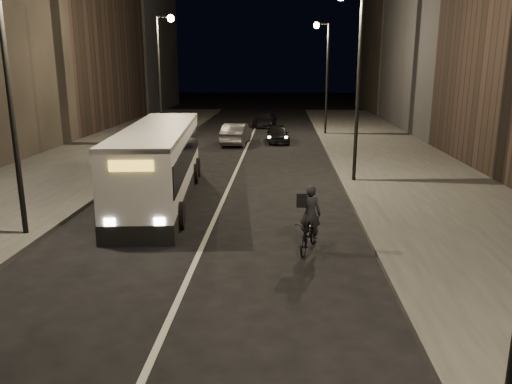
# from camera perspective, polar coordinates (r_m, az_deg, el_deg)

# --- Properties ---
(ground) EXTENTS (180.00, 180.00, 0.00)m
(ground) POSITION_cam_1_polar(r_m,az_deg,el_deg) (11.79, -8.90, -12.14)
(ground) COLOR black
(ground) RESTS_ON ground
(sidewalk_right) EXTENTS (7.00, 70.00, 0.16)m
(sidewalk_right) POSITION_cam_1_polar(r_m,az_deg,el_deg) (25.60, 16.93, 2.08)
(sidewalk_right) COLOR #323230
(sidewalk_right) RESTS_ON ground
(sidewalk_left) EXTENTS (7.00, 70.00, 0.16)m
(sidewalk_left) POSITION_cam_1_polar(r_m,az_deg,el_deg) (27.11, -20.59, 2.44)
(sidewalk_left) COLOR #323230
(sidewalk_left) RESTS_ON ground
(streetlight_right_mid) EXTENTS (1.20, 0.44, 8.12)m
(streetlight_right_mid) POSITION_cam_1_polar(r_m,az_deg,el_deg) (22.52, 11.05, 14.40)
(streetlight_right_mid) COLOR black
(streetlight_right_mid) RESTS_ON sidewalk_right
(streetlight_right_far) EXTENTS (1.20, 0.44, 8.12)m
(streetlight_right_far) POSITION_cam_1_polar(r_m,az_deg,el_deg) (38.43, 7.77, 14.37)
(streetlight_right_far) COLOR black
(streetlight_right_far) RESTS_ON sidewalk_right
(streetlight_left_near) EXTENTS (1.20, 0.44, 8.12)m
(streetlight_left_near) POSITION_cam_1_polar(r_m,az_deg,el_deg) (16.24, -25.88, 13.42)
(streetlight_left_near) COLOR black
(streetlight_left_near) RESTS_ON sidewalk_left
(streetlight_left_far) EXTENTS (1.20, 0.44, 8.12)m
(streetlight_left_far) POSITION_cam_1_polar(r_m,az_deg,el_deg) (33.21, -10.63, 14.29)
(streetlight_left_far) COLOR black
(streetlight_left_far) RESTS_ON sidewalk_left
(city_bus) EXTENTS (3.37, 11.02, 2.93)m
(city_bus) POSITION_cam_1_polar(r_m,az_deg,el_deg) (20.04, -10.96, 3.61)
(city_bus) COLOR silver
(city_bus) RESTS_ON ground
(cyclist_on_bicycle) EXTENTS (1.08, 1.84, 2.00)m
(cyclist_on_bicycle) POSITION_cam_1_polar(r_m,az_deg,el_deg) (14.39, 6.13, -4.22)
(cyclist_on_bicycle) COLOR black
(cyclist_on_bicycle) RESTS_ON ground
(car_near) EXTENTS (1.73, 3.69, 1.22)m
(car_near) POSITION_cam_1_polar(r_m,az_deg,el_deg) (34.86, 2.53, 6.67)
(car_near) COLOR black
(car_near) RESTS_ON ground
(car_mid) EXTENTS (1.84, 4.43, 1.42)m
(car_mid) POSITION_cam_1_polar(r_m,az_deg,el_deg) (34.03, -2.28, 6.66)
(car_mid) COLOR #353538
(car_mid) RESTS_ON ground
(car_far) EXTENTS (2.23, 4.35, 1.21)m
(car_far) POSITION_cam_1_polar(r_m,az_deg,el_deg) (44.12, 1.05, 8.27)
(car_far) COLOR black
(car_far) RESTS_ON ground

